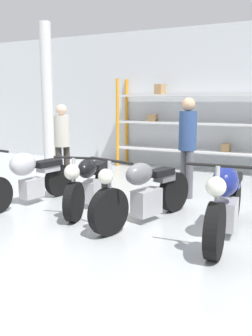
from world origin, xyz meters
name	(u,v)px	position (x,y,z in m)	size (l,w,h in m)	color
ground_plane	(115,217)	(0.00, 0.00, 0.00)	(30.00, 30.00, 0.00)	#B2B7B7
back_wall	(200,99)	(0.00, 4.75, 1.80)	(30.00, 0.08, 3.60)	silver
shelving_rack	(199,123)	(0.08, 4.39, 1.21)	(4.47, 0.63, 2.33)	orange
support_pillar	(47,99)	(-3.25, 2.67, 1.80)	(0.28, 0.28, 3.60)	silver
motorcycle_silver	(29,177)	(-1.66, 0.02, 0.47)	(0.64, 1.97, 1.02)	black
motorcycle_black	(89,182)	(-0.60, 0.27, 0.44)	(0.76, 2.06, 0.96)	black
motorcycle_grey	(144,193)	(0.49, -0.01, 0.44)	(0.92, 2.06, 1.01)	black
motorcycle_blue	(225,202)	(1.68, -0.13, 0.47)	(0.72, 2.16, 1.07)	black
person_browsing	(62,138)	(-2.02, 1.52, 0.99)	(0.44, 0.44, 1.68)	#38332D
person_near_rack	(188,139)	(0.62, 1.65, 1.07)	(0.45, 0.45, 1.81)	#595960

